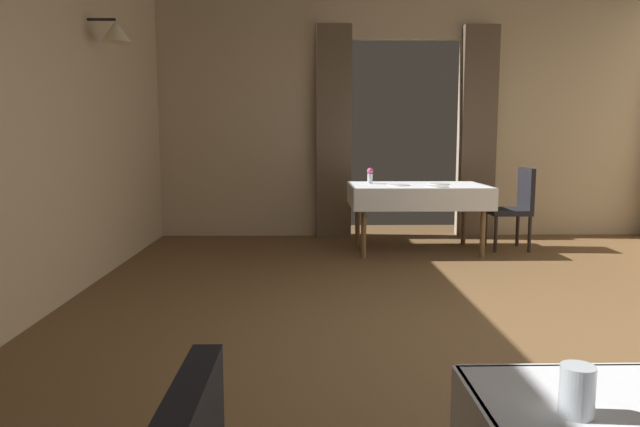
% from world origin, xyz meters
% --- Properties ---
extents(ground, '(10.08, 10.08, 0.00)m').
position_xyz_m(ground, '(0.00, 0.00, 0.00)').
color(ground, brown).
extents(wall_back, '(6.40, 0.27, 3.00)m').
position_xyz_m(wall_back, '(0.00, 4.18, 1.52)').
color(wall_back, tan).
rests_on(wall_back, ground).
extents(dining_table_mid, '(1.50, 1.01, 0.75)m').
position_xyz_m(dining_table_mid, '(-0.03, 3.07, 0.67)').
color(dining_table_mid, brown).
rests_on(dining_table_mid, ground).
extents(chair_mid_right, '(0.44, 0.44, 0.93)m').
position_xyz_m(chair_mid_right, '(1.11, 3.15, 0.52)').
color(chair_mid_right, black).
rests_on(chair_mid_right, ground).
extents(glass_near_b, '(0.07, 0.07, 0.10)m').
position_xyz_m(glass_near_b, '(-0.75, -2.43, 0.80)').
color(glass_near_b, silver).
rests_on(glass_near_b, dining_table_near).
extents(flower_vase_mid, '(0.07, 0.07, 0.18)m').
position_xyz_m(flower_vase_mid, '(-0.55, 3.21, 0.85)').
color(flower_vase_mid, silver).
rests_on(flower_vase_mid, dining_table_mid).
extents(plate_mid_b, '(0.24, 0.24, 0.01)m').
position_xyz_m(plate_mid_b, '(0.13, 2.76, 0.76)').
color(plate_mid_b, white).
rests_on(plate_mid_b, dining_table_mid).
extents(plate_mid_c, '(0.23, 0.23, 0.01)m').
position_xyz_m(plate_mid_c, '(-0.25, 2.95, 0.76)').
color(plate_mid_c, white).
rests_on(plate_mid_c, dining_table_mid).
extents(plate_mid_d, '(0.24, 0.24, 0.01)m').
position_xyz_m(plate_mid_d, '(0.22, 3.10, 0.76)').
color(plate_mid_d, white).
rests_on(plate_mid_d, dining_table_mid).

